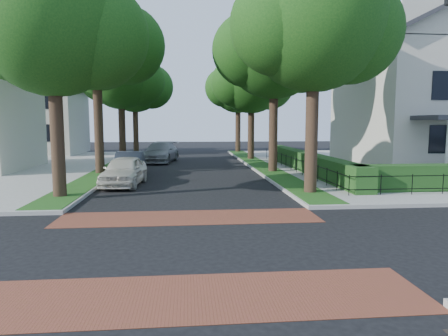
% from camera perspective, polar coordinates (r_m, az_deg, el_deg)
% --- Properties ---
extents(ground, '(120.00, 120.00, 0.00)m').
position_cam_1_polar(ground, '(10.94, -4.91, -10.97)').
color(ground, black).
rests_on(ground, ground).
extents(sidewalk_ne, '(30.00, 30.00, 0.15)m').
position_cam_1_polar(sidewalk_ne, '(35.48, 28.18, 0.51)').
color(sidewalk_ne, gray).
rests_on(sidewalk_ne, ground).
extents(crosswalk_far, '(9.00, 2.20, 0.01)m').
position_cam_1_polar(crosswalk_far, '(14.02, -5.00, -7.04)').
color(crosswalk_far, brown).
rests_on(crosswalk_far, ground).
extents(crosswalk_near, '(9.00, 2.20, 0.01)m').
position_cam_1_polar(crosswalk_near, '(7.94, -4.74, -17.86)').
color(crosswalk_near, brown).
rests_on(crosswalk_near, ground).
extents(grass_strip_ne, '(1.60, 29.80, 0.02)m').
position_cam_1_polar(grass_strip_ne, '(30.19, 5.14, 0.51)').
color(grass_strip_ne, '#174B15').
rests_on(grass_strip_ne, sidewalk_ne).
extents(grass_strip_nw, '(1.60, 29.80, 0.02)m').
position_cam_1_polar(grass_strip_nw, '(30.18, -15.47, 0.30)').
color(grass_strip_nw, '#174B15').
rests_on(grass_strip_nw, sidewalk_nw).
extents(tree_right_near, '(7.75, 6.67, 10.66)m').
position_cam_1_polar(tree_right_near, '(19.06, 12.86, 19.51)').
color(tree_right_near, black).
rests_on(tree_right_near, sidewalk_ne).
extents(tree_right_mid, '(8.25, 7.09, 11.22)m').
position_cam_1_polar(tree_right_mid, '(26.72, 7.33, 16.57)').
color(tree_right_mid, black).
rests_on(tree_right_mid, sidewalk_ne).
extents(tree_right_far, '(7.25, 6.23, 9.74)m').
position_cam_1_polar(tree_right_far, '(35.30, 4.04, 12.34)').
color(tree_right_far, black).
rests_on(tree_right_far, sidewalk_ne).
extents(tree_right_back, '(7.50, 6.45, 10.20)m').
position_cam_1_polar(tree_right_back, '(44.21, 2.12, 11.63)').
color(tree_right_back, black).
rests_on(tree_right_back, sidewalk_ne).
extents(tree_left_near, '(7.50, 6.45, 10.20)m').
position_cam_1_polar(tree_left_near, '(18.89, -22.81, 18.18)').
color(tree_left_near, black).
rests_on(tree_left_near, sidewalk_nw).
extents(tree_left_mid, '(8.00, 6.88, 11.48)m').
position_cam_1_polar(tree_left_mid, '(26.72, -17.52, 17.11)').
color(tree_left_mid, black).
rests_on(tree_left_mid, sidewalk_nw).
extents(tree_left_far, '(7.00, 6.02, 9.86)m').
position_cam_1_polar(tree_left_far, '(35.27, -14.33, 12.52)').
color(tree_left_far, black).
rests_on(tree_left_far, sidewalk_nw).
extents(tree_left_back, '(7.75, 6.66, 10.44)m').
position_cam_1_polar(tree_left_back, '(44.19, -12.47, 11.68)').
color(tree_left_back, black).
rests_on(tree_left_back, sidewalk_nw).
extents(hedge_main_road, '(1.00, 18.00, 1.20)m').
position_cam_1_polar(hedge_main_road, '(26.71, 11.60, 0.90)').
color(hedge_main_road, '#214417').
rests_on(hedge_main_road, sidewalk_ne).
extents(fence_main_road, '(0.06, 18.00, 0.90)m').
position_cam_1_polar(fence_main_road, '(26.50, 9.94, 0.57)').
color(fence_main_road, black).
rests_on(fence_main_road, sidewalk_ne).
extents(house_victorian, '(13.00, 13.05, 12.48)m').
position_cam_1_polar(house_victorian, '(31.78, 28.81, 10.63)').
color(house_victorian, beige).
rests_on(house_victorian, sidewalk_ne).
extents(house_left_far, '(10.00, 9.00, 10.14)m').
position_cam_1_polar(house_left_far, '(45.19, -25.53, 8.07)').
color(house_left_far, beige).
rests_on(house_left_far, sidewalk_nw).
extents(parked_car_front, '(2.21, 4.73, 1.56)m').
position_cam_1_polar(parked_car_front, '(21.49, -14.08, -0.39)').
color(parked_car_front, silver).
rests_on(parked_car_front, ground).
extents(parked_car_middle, '(1.78, 4.65, 1.51)m').
position_cam_1_polar(parked_car_middle, '(25.17, -13.38, 0.54)').
color(parked_car_middle, '#1E242D').
rests_on(parked_car_middle, ground).
extents(parked_car_rear, '(3.26, 6.07, 1.67)m').
position_cam_1_polar(parked_car_rear, '(33.79, -9.10, 2.24)').
color(parked_car_rear, gray).
rests_on(parked_car_rear, ground).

